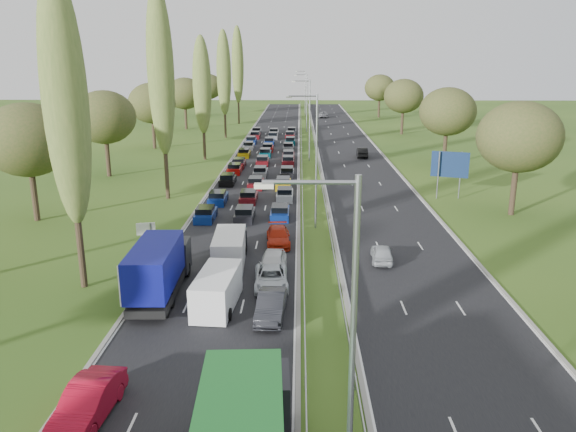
{
  "coord_description": "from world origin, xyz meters",
  "views": [
    {
      "loc": [
        3.0,
        -5.98,
        14.81
      ],
      "look_at": [
        2.03,
        41.64,
        1.5
      ],
      "focal_mm": 35.0,
      "sensor_mm": 36.0,
      "label": 1
    }
  ],
  "objects_px": {
    "near_car_1": "(88,402)",
    "white_van_rear": "(230,248)",
    "blue_lorry": "(159,268)",
    "info_sign": "(146,232)",
    "white_van_front": "(218,289)",
    "direction_sign": "(450,167)"
  },
  "relations": [
    {
      "from": "near_car_1",
      "to": "white_van_rear",
      "type": "xyz_separation_m",
      "value": [
        3.72,
        19.27,
        0.35
      ]
    },
    {
      "from": "blue_lorry",
      "to": "white_van_rear",
      "type": "xyz_separation_m",
      "value": [
        3.74,
        6.36,
        -0.78
      ]
    },
    {
      "from": "blue_lorry",
      "to": "info_sign",
      "type": "height_order",
      "value": "blue_lorry"
    },
    {
      "from": "white_van_rear",
      "to": "near_car_1",
      "type": "bearing_deg",
      "value": -103.66
    },
    {
      "from": "white_van_front",
      "to": "direction_sign",
      "type": "relative_size",
      "value": 1.07
    },
    {
      "from": "blue_lorry",
      "to": "direction_sign",
      "type": "distance_m",
      "value": 37.15
    },
    {
      "from": "blue_lorry",
      "to": "white_van_front",
      "type": "height_order",
      "value": "blue_lorry"
    },
    {
      "from": "info_sign",
      "to": "direction_sign",
      "type": "xyz_separation_m",
      "value": [
        28.8,
        17.42,
        2.2
      ]
    },
    {
      "from": "blue_lorry",
      "to": "white_van_front",
      "type": "distance_m",
      "value": 4.21
    },
    {
      "from": "info_sign",
      "to": "direction_sign",
      "type": "relative_size",
      "value": 0.4
    },
    {
      "from": "white_van_front",
      "to": "direction_sign",
      "type": "xyz_separation_m",
      "value": [
        21.42,
        28.48,
        2.42
      ]
    },
    {
      "from": "info_sign",
      "to": "direction_sign",
      "type": "height_order",
      "value": "direction_sign"
    },
    {
      "from": "near_car_1",
      "to": "blue_lorry",
      "type": "height_order",
      "value": "blue_lorry"
    },
    {
      "from": "near_car_1",
      "to": "white_van_front",
      "type": "bearing_deg",
      "value": 75.41
    },
    {
      "from": "info_sign",
      "to": "blue_lorry",
      "type": "bearing_deg",
      "value": -70.34
    },
    {
      "from": "near_car_1",
      "to": "white_van_rear",
      "type": "bearing_deg",
      "value": 83.08
    },
    {
      "from": "direction_sign",
      "to": "white_van_rear",
      "type": "bearing_deg",
      "value": -136.11
    },
    {
      "from": "near_car_1",
      "to": "blue_lorry",
      "type": "distance_m",
      "value": 12.95
    },
    {
      "from": "white_van_rear",
      "to": "direction_sign",
      "type": "xyz_separation_m",
      "value": [
        21.59,
        20.77,
        2.4
      ]
    },
    {
      "from": "info_sign",
      "to": "direction_sign",
      "type": "bearing_deg",
      "value": 31.17
    },
    {
      "from": "blue_lorry",
      "to": "white_van_front",
      "type": "relative_size",
      "value": 1.6
    },
    {
      "from": "near_car_1",
      "to": "white_van_front",
      "type": "distance_m",
      "value": 12.2
    }
  ]
}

